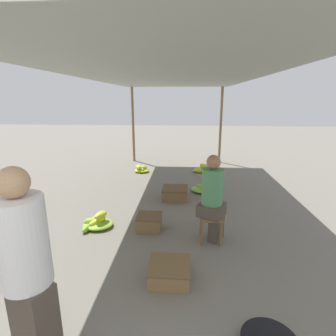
{
  "coord_description": "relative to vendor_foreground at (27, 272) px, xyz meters",
  "views": [
    {
      "loc": [
        0.31,
        -1.03,
        2.06
      ],
      "look_at": [
        0.0,
        3.52,
        0.85
      ],
      "focal_mm": 28.0,
      "sensor_mm": 36.0,
      "label": 1
    }
  ],
  "objects": [
    {
      "name": "crate_near",
      "position": [
        0.92,
        3.68,
        -0.73
      ],
      "size": [
        0.53,
        0.53,
        0.24
      ],
      "color": "brown",
      "rests_on": "ground"
    },
    {
      "name": "canopy_tarp",
      "position": [
        0.82,
        3.43,
        1.6
      ],
      "size": [
        3.28,
        7.72,
        0.04
      ],
      "primitive_type": "cube",
      "color": "#9EA399",
      "rests_on": "canopy_post_front_left"
    },
    {
      "name": "crate_mid",
      "position": [
        0.96,
        1.08,
        -0.75
      ],
      "size": [
        0.48,
        0.48,
        0.2
      ],
      "color": "olive",
      "rests_on": "ground"
    },
    {
      "name": "vendor_seated",
      "position": [
        1.53,
        2.0,
        -0.17
      ],
      "size": [
        0.46,
        0.46,
        1.31
      ],
      "color": "#4C4238",
      "rests_on": "ground"
    },
    {
      "name": "canopy_post_back_left",
      "position": [
        -0.62,
        7.1,
        0.37
      ],
      "size": [
        0.08,
        0.08,
        2.43
      ],
      "primitive_type": "cylinder",
      "color": "olive",
      "rests_on": "ground"
    },
    {
      "name": "banana_pile_right_0",
      "position": [
        1.58,
        4.16,
        -0.78
      ],
      "size": [
        0.59,
        0.54,
        0.2
      ],
      "color": "#7CB636",
      "rests_on": "ground"
    },
    {
      "name": "stool",
      "position": [
        1.52,
        1.99,
        -0.52
      ],
      "size": [
        0.34,
        0.34,
        0.41
      ],
      "color": "brown",
      "rests_on": "ground"
    },
    {
      "name": "crate_far",
      "position": [
        0.56,
        2.3,
        -0.73
      ],
      "size": [
        0.39,
        0.39,
        0.24
      ],
      "color": "brown",
      "rests_on": "ground"
    },
    {
      "name": "banana_pile_left_1",
      "position": [
        -0.14,
        5.7,
        -0.76
      ],
      "size": [
        0.41,
        0.48,
        0.22
      ],
      "color": "#7BB536",
      "rests_on": "ground"
    },
    {
      "name": "vendor_foreground",
      "position": [
        0.0,
        0.0,
        0.0
      ],
      "size": [
        0.47,
        0.47,
        1.64
      ],
      "color": "#4C4238",
      "rests_on": "ground"
    },
    {
      "name": "banana_pile_right_1",
      "position": [
        1.63,
        5.84,
        -0.78
      ],
      "size": [
        0.62,
        0.66,
        0.24
      ],
      "color": "#C8D428",
      "rests_on": "ground"
    },
    {
      "name": "banana_pile_left_0",
      "position": [
        -0.32,
        2.32,
        -0.77
      ],
      "size": [
        0.49,
        0.6,
        0.26
      ],
      "color": "#85B934",
      "rests_on": "ground"
    },
    {
      "name": "canopy_post_back_right",
      "position": [
        2.26,
        7.1,
        0.37
      ],
      "size": [
        0.08,
        0.08,
        2.43
      ],
      "primitive_type": "cylinder",
      "color": "olive",
      "rests_on": "ground"
    }
  ]
}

